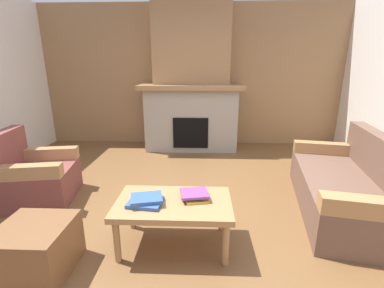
% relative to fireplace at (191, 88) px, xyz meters
% --- Properties ---
extents(ground, '(9.00, 9.00, 0.00)m').
position_rel_fireplace_xyz_m(ground, '(0.00, -2.62, -1.16)').
color(ground, brown).
extents(wall_back_wood_panel, '(6.00, 0.12, 2.70)m').
position_rel_fireplace_xyz_m(wall_back_wood_panel, '(0.00, 0.38, 0.19)').
color(wall_back_wood_panel, '#997047').
rests_on(wall_back_wood_panel, ground).
extents(fireplace, '(1.90, 0.82, 2.70)m').
position_rel_fireplace_xyz_m(fireplace, '(0.00, 0.00, 0.00)').
color(fireplace, gray).
rests_on(fireplace, ground).
extents(couch, '(1.17, 1.93, 0.85)m').
position_rel_fireplace_xyz_m(couch, '(1.81, -2.37, -0.88)').
color(couch, brown).
rests_on(couch, ground).
extents(armchair, '(0.88, 0.88, 0.85)m').
position_rel_fireplace_xyz_m(armchair, '(-1.77, -2.25, -0.87)').
color(armchair, brown).
rests_on(armchair, ground).
extents(coffee_table, '(1.00, 0.60, 0.43)m').
position_rel_fireplace_xyz_m(coffee_table, '(-0.03, -3.03, -0.79)').
color(coffee_table, '#A87A4C').
rests_on(coffee_table, ground).
extents(ottoman, '(0.52, 0.52, 0.40)m').
position_rel_fireplace_xyz_m(ottoman, '(-1.06, -3.40, -0.96)').
color(ottoman, brown).
rests_on(ottoman, ground).
extents(book_stack_near_edge, '(0.31, 0.27, 0.06)m').
position_rel_fireplace_xyz_m(book_stack_near_edge, '(-0.26, -3.08, -0.70)').
color(book_stack_near_edge, '#335699').
rests_on(book_stack_near_edge, coffee_table).
extents(book_stack_center, '(0.27, 0.25, 0.06)m').
position_rel_fireplace_xyz_m(book_stack_center, '(0.15, -2.97, -0.70)').
color(book_stack_center, gold).
rests_on(book_stack_center, coffee_table).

